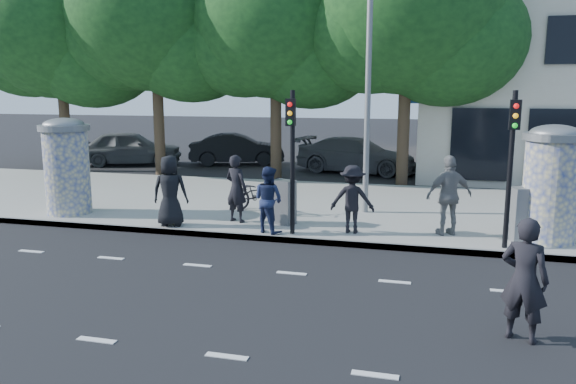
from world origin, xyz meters
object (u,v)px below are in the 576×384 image
(traffic_pole_far, at_px, (512,153))
(ped_a, at_px, (170,191))
(ad_column_left, at_px, (67,164))
(ped_b, at_px, (236,189))
(street_lamp, at_px, (369,42))
(car_mid, at_px, (237,149))
(ped_d, at_px, (352,199))
(ped_e, at_px, (449,195))
(man_road, at_px, (524,280))
(ad_column_right, at_px, (551,181))
(ped_c, at_px, (268,200))
(ped_f, at_px, (552,206))
(car_right, at_px, (356,155))
(bicycle, at_px, (258,194))
(cabinet_left, at_px, (284,202))
(car_left, at_px, (130,148))
(traffic_pole_near, at_px, (292,148))
(cabinet_right, at_px, (523,214))

(traffic_pole_far, distance_m, ped_a, 8.06)
(ad_column_left, relative_size, ped_b, 1.50)
(street_lamp, height_order, car_mid, street_lamp)
(street_lamp, distance_m, ped_d, 4.46)
(ped_e, bearing_deg, ped_b, -24.54)
(ad_column_left, relative_size, man_road, 1.46)
(ad_column_right, height_order, ped_c, ad_column_right)
(street_lamp, bearing_deg, traffic_pole_far, -39.88)
(ad_column_left, relative_size, traffic_pole_far, 0.78)
(ad_column_left, bearing_deg, ped_f, 0.60)
(ped_c, distance_m, car_right, 11.38)
(ped_a, bearing_deg, bicycle, -140.94)
(cabinet_left, bearing_deg, car_left, 155.98)
(ped_c, xyz_separation_m, bicycle, (-0.92, 2.09, -0.30))
(ped_c, height_order, car_left, ped_c)
(traffic_pole_far, xyz_separation_m, ped_b, (-6.51, 0.88, -1.20))
(traffic_pole_near, xyz_separation_m, car_mid, (-5.88, 12.62, -1.50))
(ped_c, height_order, man_road, man_road)
(ped_a, height_order, cabinet_left, ped_a)
(car_right, bearing_deg, ped_e, -149.80)
(traffic_pole_near, bearing_deg, ped_e, 13.87)
(ped_a, bearing_deg, ad_column_left, -23.36)
(street_lamp, distance_m, cabinet_left, 4.85)
(ped_d, distance_m, ped_f, 4.49)
(ad_column_left, height_order, traffic_pole_far, traffic_pole_far)
(street_lamp, bearing_deg, cabinet_right, -28.36)
(ped_a, height_order, car_right, ped_a)
(ped_b, xyz_separation_m, ped_e, (5.31, 0.01, 0.07))
(cabinet_right, bearing_deg, bicycle, 147.27)
(cabinet_right, relative_size, car_left, 0.26)
(ped_b, height_order, ped_f, ped_b)
(ped_e, xyz_separation_m, cabinet_left, (-4.07, 0.09, -0.38))
(man_road, bearing_deg, car_left, -23.72)
(ped_b, bearing_deg, cabinet_left, -155.46)
(ped_e, bearing_deg, cabinet_right, 151.14)
(ad_column_right, relative_size, ped_a, 1.47)
(bicycle, bearing_deg, ped_f, -80.11)
(car_mid, bearing_deg, car_left, 88.24)
(traffic_pole_far, bearing_deg, bicycle, 161.24)
(ped_a, height_order, cabinet_right, ped_a)
(traffic_pole_near, bearing_deg, ped_c, 174.57)
(traffic_pole_near, distance_m, ped_f, 6.03)
(ped_b, distance_m, ped_f, 7.55)
(ad_column_left, relative_size, ped_e, 1.39)
(traffic_pole_near, xyz_separation_m, ped_c, (-0.60, 0.06, -1.28))
(ad_column_left, relative_size, street_lamp, 0.33)
(ped_e, relative_size, cabinet_right, 1.54)
(cabinet_right, xyz_separation_m, car_left, (-16.01, 10.44, 0.05))
(ad_column_left, xyz_separation_m, traffic_pole_near, (6.60, -0.71, 0.69))
(traffic_pole_far, distance_m, car_right, 12.47)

